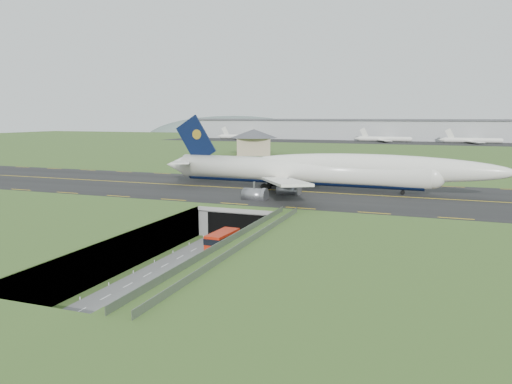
% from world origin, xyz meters
% --- Properties ---
extents(ground, '(900.00, 900.00, 0.00)m').
position_xyz_m(ground, '(0.00, 0.00, 0.00)').
color(ground, '#3E5E25').
rests_on(ground, ground).
extents(airfield_deck, '(800.00, 800.00, 6.00)m').
position_xyz_m(airfield_deck, '(0.00, 0.00, 3.00)').
color(airfield_deck, gray).
rests_on(airfield_deck, ground).
extents(trench_road, '(12.00, 75.00, 0.20)m').
position_xyz_m(trench_road, '(0.00, -7.50, 0.10)').
color(trench_road, slate).
rests_on(trench_road, ground).
extents(taxiway, '(800.00, 44.00, 0.18)m').
position_xyz_m(taxiway, '(0.00, 33.00, 6.09)').
color(taxiway, black).
rests_on(taxiway, airfield_deck).
extents(tunnel_portal, '(17.00, 22.30, 6.00)m').
position_xyz_m(tunnel_portal, '(0.00, 16.71, 3.33)').
color(tunnel_portal, gray).
rests_on(tunnel_portal, ground).
extents(guideway, '(3.00, 53.00, 7.05)m').
position_xyz_m(guideway, '(11.00, -19.11, 5.32)').
color(guideway, '#A8A8A3').
rests_on(guideway, ground).
extents(jumbo_jet, '(85.45, 56.50, 18.70)m').
position_xyz_m(jumbo_jet, '(10.18, 36.68, 11.01)').
color(jumbo_jet, white).
rests_on(jumbo_jet, ground).
extents(shuttle_tram, '(3.52, 8.43, 3.37)m').
position_xyz_m(shuttle_tram, '(1.34, -1.24, 1.84)').
color(shuttle_tram, '#B9220C').
rests_on(shuttle_tram, ground).
extents(service_building, '(27.91, 27.91, 11.90)m').
position_xyz_m(service_building, '(-43.98, 134.81, 13.05)').
color(service_building, tan).
rests_on(service_building, ground).
extents(cargo_terminal, '(320.00, 67.00, 15.60)m').
position_xyz_m(cargo_terminal, '(-0.16, 299.41, 13.96)').
color(cargo_terminal, '#B2B2B2').
rests_on(cargo_terminal, ground).
extents(distant_hills, '(700.00, 91.00, 60.00)m').
position_xyz_m(distant_hills, '(64.38, 430.00, -4.00)').
color(distant_hills, '#536460').
rests_on(distant_hills, ground).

